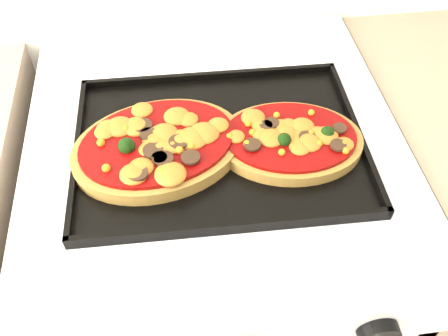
{
  "coord_description": "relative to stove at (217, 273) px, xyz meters",
  "views": [
    {
      "loc": [
        -0.03,
        1.14,
        1.47
      ],
      "look_at": [
        0.04,
        1.61,
        0.92
      ],
      "focal_mm": 40.0,
      "sensor_mm": 36.0,
      "label": 1
    }
  ],
  "objects": [
    {
      "name": "stove",
      "position": [
        0.0,
        0.0,
        0.0
      ],
      "size": [
        0.6,
        0.6,
        0.91
      ],
      "primitive_type": "cube",
      "color": "silver",
      "rests_on": "floor"
    },
    {
      "name": "control_panel",
      "position": [
        0.0,
        -0.31,
        0.4
      ],
      "size": [
        0.6,
        0.02,
        0.09
      ],
      "primitive_type": "cube",
      "color": "silver",
      "rests_on": "stove"
    },
    {
      "name": "knob_right",
      "position": [
        0.17,
        -0.33,
        0.4
      ],
      "size": [
        0.05,
        0.02,
        0.05
      ],
      "primitive_type": "cylinder",
      "rotation": [
        1.57,
        0.0,
        0.0
      ],
      "color": "black",
      "rests_on": "control_panel"
    },
    {
      "name": "baking_tray",
      "position": [
        0.0,
        -0.04,
        0.47
      ],
      "size": [
        0.44,
        0.33,
        0.02
      ],
      "primitive_type": "cube",
      "rotation": [
        0.0,
        0.0,
        -0.03
      ],
      "color": "black",
      "rests_on": "stove"
    },
    {
      "name": "pizza_left",
      "position": [
        -0.09,
        -0.05,
        0.48
      ],
      "size": [
        0.29,
        0.24,
        0.04
      ],
      "primitive_type": null,
      "rotation": [
        0.0,
        0.0,
        0.22
      ],
      "color": "#A27637",
      "rests_on": "baking_tray"
    },
    {
      "name": "pizza_right",
      "position": [
        0.11,
        -0.06,
        0.48
      ],
      "size": [
        0.24,
        0.19,
        0.03
      ],
      "primitive_type": null,
      "rotation": [
        0.0,
        0.0,
        -0.13
      ],
      "color": "#A27637",
      "rests_on": "baking_tray"
    }
  ]
}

